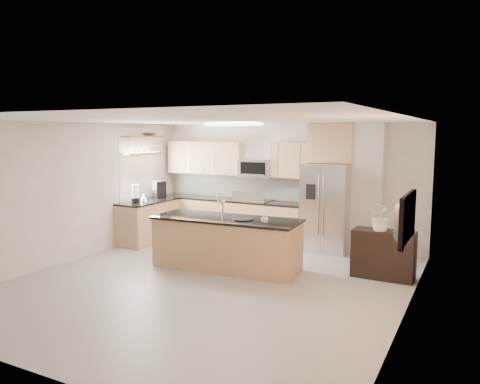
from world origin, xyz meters
The scene contains 27 objects.
floor centered at (0.00, 0.00, 0.00)m, with size 6.50×6.50×0.00m, color gray.
ceiling centered at (0.00, 0.00, 2.60)m, with size 6.00×6.50×0.02m, color white.
wall_back centered at (0.00, 3.25, 1.30)m, with size 6.00×0.02×2.60m, color beige.
wall_front centered at (0.00, -3.25, 1.30)m, with size 6.00×0.02×2.60m, color beige.
wall_left centered at (-3.00, 0.00, 1.30)m, with size 0.02×6.50×2.60m, color beige.
wall_right centered at (3.00, 0.00, 1.30)m, with size 0.02×6.50×2.60m, color beige.
back_counter centered at (-1.23, 2.93, 0.47)m, with size 3.55×0.66×1.44m.
left_counter centered at (-2.67, 1.85, 0.46)m, with size 0.66×1.50×0.92m.
range centered at (-0.60, 2.92, 0.47)m, with size 0.76×0.64×1.14m.
upper_cabinets centered at (-1.30, 3.09, 1.83)m, with size 3.50×0.33×0.75m.
microwave centered at (-0.60, 3.04, 1.63)m, with size 0.76×0.40×0.40m.
refrigerator centered at (1.06, 2.87, 0.89)m, with size 0.92×0.78×1.78m.
partition_column centered at (1.82, 3.10, 1.30)m, with size 0.60×0.30×2.60m, color beige.
window centered at (-2.98, 1.85, 1.65)m, with size 0.04×1.15×1.65m.
shelf_lower centered at (-2.85, 1.95, 1.95)m, with size 0.30×1.20×0.04m, color olive.
shelf_upper centered at (-2.85, 1.95, 2.32)m, with size 0.30×1.20×0.04m, color olive.
ceiling_fixture centered at (-0.40, 1.60, 2.56)m, with size 1.00×0.50×0.06m, color white.
island centered at (-0.15, 0.87, 0.46)m, with size 2.68×1.08×1.33m.
credenza centered at (2.44, 1.56, 0.40)m, with size 1.00×0.42×0.80m, color black.
cup centered at (0.65, 0.74, 0.96)m, with size 0.12×0.12×0.10m, color white.
platter centered at (0.19, 0.84, 0.92)m, with size 0.36×0.36×0.02m, color black.
blender centered at (-2.67, 1.43, 1.09)m, with size 0.17×0.17×0.40m.
kettle centered at (-2.62, 1.66, 1.02)m, with size 0.18×0.18×0.22m.
coffee_maker centered at (-2.69, 2.29, 1.10)m, with size 0.28×0.31×0.38m.
bowl centered at (-2.85, 2.20, 2.38)m, with size 0.37×0.37×0.09m, color silver.
flower_vase centered at (2.40, 1.50, 1.16)m, with size 0.65×0.56×0.72m, color silver.
television centered at (2.91, -0.20, 1.35)m, with size 1.08×0.14×0.62m, color black.
Camera 1 is at (3.80, -6.24, 2.41)m, focal length 35.00 mm.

